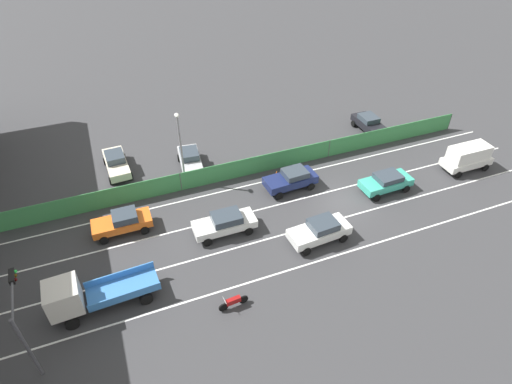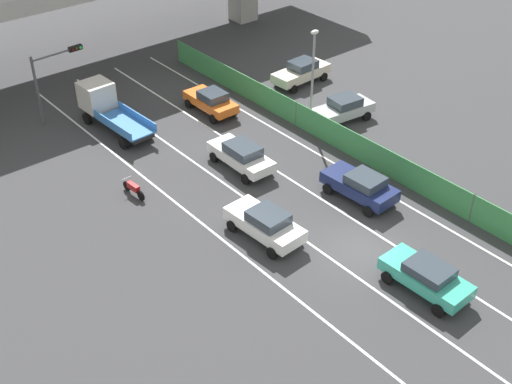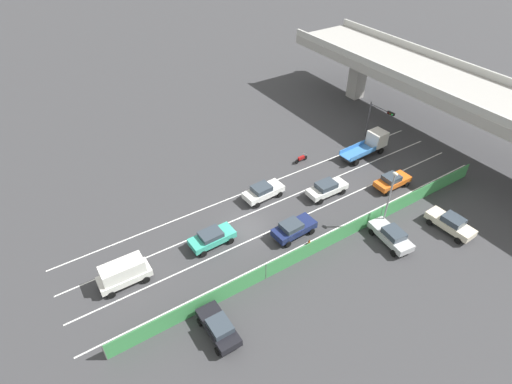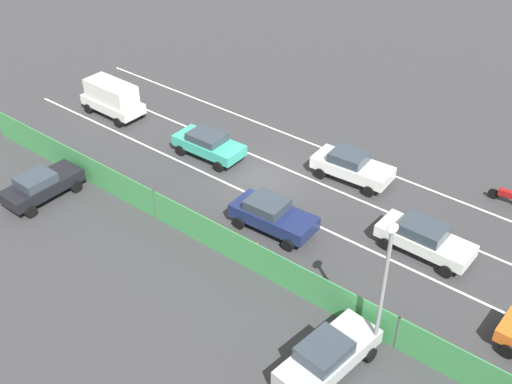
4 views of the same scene
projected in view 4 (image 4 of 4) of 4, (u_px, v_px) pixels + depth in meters
ground_plane at (264, 179)px, 35.95m from camera, size 300.00×300.00×0.00m
lane_line_left_edge at (381, 171)px, 36.65m from camera, size 0.14×45.49×0.01m
lane_line_mid_left at (352, 197)px, 34.57m from camera, size 0.14×45.49×0.01m
lane_line_mid_right at (318, 226)px, 32.50m from camera, size 0.14×45.49×0.01m
lane_line_right_edge at (280, 259)px, 30.42m from camera, size 0.14×45.49×0.01m
green_fence at (261, 261)px, 29.01m from camera, size 0.10×41.59×1.72m
car_hatchback_white at (425, 238)px, 30.28m from camera, size 2.03×4.61×1.64m
car_van_white at (112, 97)px, 41.43m from camera, size 2.09×4.41×2.29m
car_taxi_teal at (208, 144)px, 37.42m from camera, size 2.13×4.37×1.54m
car_sedan_white at (352, 165)px, 35.43m from camera, size 2.26×4.56×1.68m
car_sedan_navy at (272, 215)px, 31.76m from camera, size 2.24×4.43×1.66m
motorcycle at (507, 196)px, 33.87m from camera, size 0.60×1.95×0.93m
parked_sedan_dark at (41, 185)px, 33.93m from camera, size 4.29×1.99×1.61m
parked_wagon_silver at (328, 355)px, 24.48m from camera, size 4.79×2.39×1.69m
street_lamp at (385, 280)px, 23.39m from camera, size 0.60×0.36×6.59m
traffic_cone at (257, 247)px, 30.68m from camera, size 0.47×0.47×0.66m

